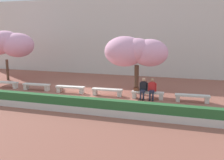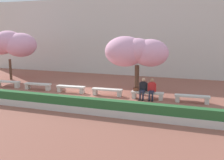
# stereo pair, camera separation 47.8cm
# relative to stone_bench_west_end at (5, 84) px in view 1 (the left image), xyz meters

# --- Properties ---
(ground_plane) EXTENTS (100.00, 100.00, 0.00)m
(ground_plane) POSITION_rel_stone_bench_west_end_xyz_m (6.53, 0.00, -0.31)
(ground_plane) COLOR #8E5142
(building_facade) EXTENTS (30.09, 4.00, 7.03)m
(building_facade) POSITION_rel_stone_bench_west_end_xyz_m (6.53, 9.81, 3.21)
(building_facade) COLOR beige
(building_facade) RESTS_ON ground
(stone_bench_west_end) EXTENTS (2.00, 0.53, 0.45)m
(stone_bench_west_end) POSITION_rel_stone_bench_west_end_xyz_m (0.00, 0.00, 0.00)
(stone_bench_west_end) COLOR beige
(stone_bench_west_end) RESTS_ON ground
(stone_bench_near_west) EXTENTS (2.00, 0.53, 0.45)m
(stone_bench_near_west) POSITION_rel_stone_bench_west_end_xyz_m (2.61, 0.00, 0.00)
(stone_bench_near_west) COLOR beige
(stone_bench_near_west) RESTS_ON ground
(stone_bench_center) EXTENTS (2.00, 0.53, 0.45)m
(stone_bench_center) POSITION_rel_stone_bench_west_end_xyz_m (5.23, 0.00, 0.00)
(stone_bench_center) COLOR beige
(stone_bench_center) RESTS_ON ground
(stone_bench_near_east) EXTENTS (2.00, 0.53, 0.45)m
(stone_bench_near_east) POSITION_rel_stone_bench_west_end_xyz_m (7.84, 0.00, 0.00)
(stone_bench_near_east) COLOR beige
(stone_bench_near_east) RESTS_ON ground
(stone_bench_east_end) EXTENTS (2.00, 0.53, 0.45)m
(stone_bench_east_end) POSITION_rel_stone_bench_west_end_xyz_m (10.45, -0.00, 0.00)
(stone_bench_east_end) COLOR beige
(stone_bench_east_end) RESTS_ON ground
(stone_bench_far_east) EXTENTS (2.00, 0.53, 0.45)m
(stone_bench_far_east) POSITION_rel_stone_bench_west_end_xyz_m (13.07, 0.00, 0.00)
(stone_bench_far_east) COLOR beige
(stone_bench_far_east) RESTS_ON ground
(person_seated_left) EXTENTS (0.51, 0.69, 1.29)m
(person_seated_left) POSITION_rel_stone_bench_west_end_xyz_m (10.19, -0.05, 0.39)
(person_seated_left) COLOR black
(person_seated_left) RESTS_ON ground
(person_seated_right) EXTENTS (0.51, 0.70, 1.29)m
(person_seated_right) POSITION_rel_stone_bench_west_end_xyz_m (10.72, -0.05, 0.39)
(person_seated_right) COLOR black
(person_seated_right) RESTS_ON ground
(handbag) EXTENTS (0.30, 0.15, 0.34)m
(handbag) POSITION_rel_stone_bench_west_end_xyz_m (9.74, -0.02, 0.27)
(handbag) COLOR brown
(handbag) RESTS_ON stone_bench_east_end
(cherry_tree_main) EXTENTS (4.18, 2.82, 3.76)m
(cherry_tree_main) POSITION_rel_stone_bench_west_end_xyz_m (9.29, 1.37, 2.45)
(cherry_tree_main) COLOR #513828
(cherry_tree_main) RESTS_ON ground
(cherry_tree_secondary) EXTENTS (4.55, 2.72, 4.11)m
(cherry_tree_secondary) POSITION_rel_stone_bench_west_end_xyz_m (-1.81, 2.74, 2.73)
(cherry_tree_secondary) COLOR #513828
(cherry_tree_secondary) RESTS_ON ground
(planter_hedge_foreground) EXTENTS (17.56, 0.50, 0.80)m
(planter_hedge_foreground) POSITION_rel_stone_bench_west_end_xyz_m (6.53, -3.74, 0.08)
(planter_hedge_foreground) COLOR beige
(planter_hedge_foreground) RESTS_ON ground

